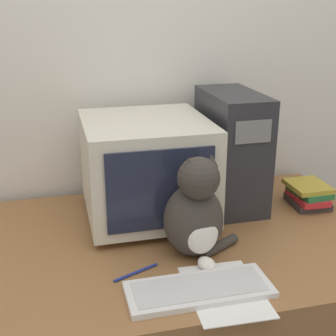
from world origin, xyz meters
TOP-DOWN VIEW (x-y plane):
  - wall_back at (0.00, 1.01)m, footprint 7.00×0.05m
  - desk at (0.00, 0.47)m, footprint 1.54×0.95m
  - crt_monitor at (-0.04, 0.67)m, footprint 0.45×0.49m
  - computer_tower at (0.31, 0.72)m, footprint 0.19×0.40m
  - keyboard at (-0.00, 0.14)m, footprint 0.42×0.17m
  - cat at (0.05, 0.34)m, footprint 0.28×0.25m
  - book_stack at (0.61, 0.61)m, footprint 0.16×0.19m
  - pen at (-0.16, 0.28)m, footprint 0.15×0.07m
  - paper_sheet at (0.07, 0.12)m, footprint 0.22×0.30m

SIDE VIEW (x-z plane):
  - desk at x=0.00m, z-range 0.00..0.70m
  - paper_sheet at x=0.07m, z-range 0.70..0.70m
  - pen at x=-0.16m, z-range 0.70..0.71m
  - keyboard at x=0.00m, z-range 0.70..0.72m
  - book_stack at x=0.61m, z-range 0.70..0.80m
  - cat at x=0.05m, z-range 0.68..1.03m
  - crt_monitor at x=-0.04m, z-range 0.71..1.09m
  - computer_tower at x=0.31m, z-range 0.70..1.16m
  - wall_back at x=0.00m, z-range 0.00..2.50m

